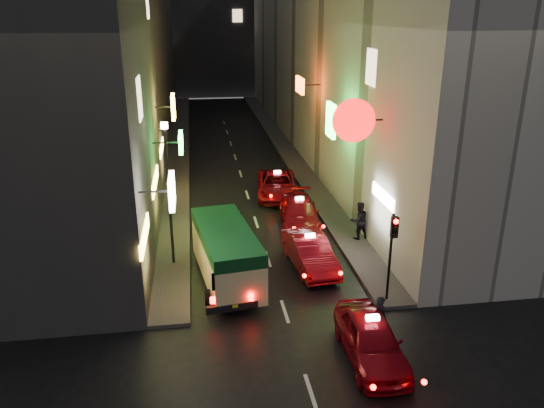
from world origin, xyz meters
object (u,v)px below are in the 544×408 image
minibus (226,249)px  traffic_light (393,240)px  taxi_near (371,336)px  pedestrian_crossing (380,315)px  lamp_post (168,185)px

minibus → traffic_light: 6.62m
taxi_near → traffic_light: size_ratio=1.51×
taxi_near → pedestrian_crossing: (0.66, 1.05, 0.08)m
taxi_near → lamp_post: 10.45m
minibus → pedestrian_crossing: bearing=-44.0°
traffic_light → lamp_post: 9.42m
traffic_light → pedestrian_crossing: bearing=-117.5°
minibus → taxi_near: 7.17m
minibus → lamp_post: bearing=138.7°
pedestrian_crossing → traffic_light: size_ratio=0.52×
taxi_near → traffic_light: 4.08m
minibus → traffic_light: bearing=-23.3°
pedestrian_crossing → minibus: bearing=21.0°
taxi_near → traffic_light: bearing=61.0°
taxi_near → pedestrian_crossing: size_ratio=2.88×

